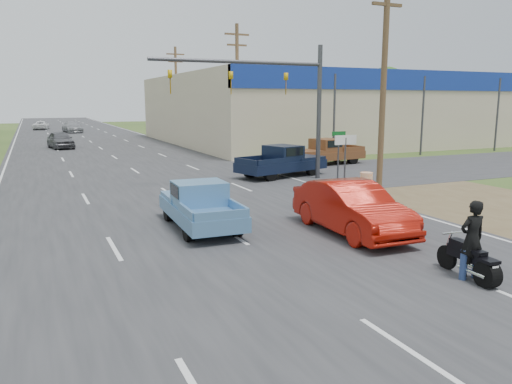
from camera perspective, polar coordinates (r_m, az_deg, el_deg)
name	(u,v)px	position (r m, az deg, el deg)	size (l,w,h in m)	color
ground	(407,350)	(9.15, 16.84, -16.91)	(200.00, 200.00, 0.00)	#2E461C
main_road	(101,148)	(46.55, -17.34, 4.80)	(15.00, 180.00, 0.02)	#2D2D30
cross_road	(158,186)	(25.01, -11.13, 0.67)	(120.00, 10.00, 0.02)	#2D2D30
dirt_verge	(450,197)	(23.37, 21.28, -0.52)	(8.00, 18.00, 0.01)	brown
big_box_store	(392,109)	(59.33, 15.25, 9.19)	(50.00, 28.10, 6.60)	#B7A88C
utility_pole_1	(384,75)	(24.27, 14.41, 12.84)	(2.00, 0.28, 10.00)	#4C3823
utility_pole_2	(237,86)	(39.98, -2.16, 12.04)	(2.00, 0.28, 10.00)	#4C3823
utility_pole_3	(176,90)	(57.06, -9.09, 11.40)	(2.00, 0.28, 10.00)	#4C3823
tree_3	(386,90)	(97.19, 14.64, 11.22)	(8.40, 8.40, 10.40)	#422D19
tree_5	(213,93)	(107.11, -4.88, 11.24)	(7.98, 7.98, 9.88)	#422D19
barrel_0	(366,183)	(22.82, 12.47, 0.96)	(0.56, 0.56, 1.00)	orange
barrel_1	(286,162)	(30.18, 3.46, 3.42)	(0.56, 0.56, 1.00)	orange
lane_sign	(345,148)	(24.38, 10.18, 4.95)	(1.20, 0.08, 2.52)	#3F3F44
street_name_sign	(338,151)	(25.98, 9.40, 4.64)	(0.80, 0.08, 2.61)	#3F3F44
signal_mast	(274,88)	(25.68, 2.04, 11.85)	(9.12, 0.40, 7.00)	#3F3F44
red_convertible	(352,208)	(15.92, 10.86, -1.84)	(1.72, 4.93, 1.63)	#981107
motorcycle	(472,262)	(12.73, 23.41, -7.35)	(0.60, 1.95, 0.99)	black
rider	(472,243)	(12.63, 23.44, -5.32)	(0.65, 0.43, 1.79)	black
blue_pickup	(199,204)	(16.51, -6.49, -1.41)	(1.95, 4.70, 1.54)	black
navy_pickup	(283,161)	(27.69, 3.14, 3.58)	(5.56, 3.34, 1.73)	black
brown_pickup	(325,152)	(33.25, 7.95, 4.60)	(5.33, 2.63, 1.70)	black
distant_car_grey	(60,140)	(47.51, -21.45, 5.55)	(1.78, 4.42, 1.50)	#545459
distant_car_silver	(72,127)	(71.24, -20.25, 6.96)	(2.01, 4.93, 1.43)	#98989C
distant_car_white	(41,126)	(80.30, -23.33, 6.99)	(2.02, 4.37, 1.22)	white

